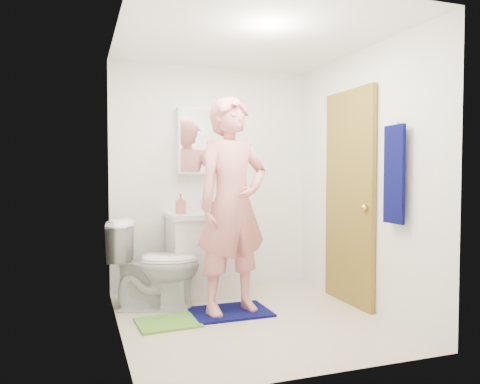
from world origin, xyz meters
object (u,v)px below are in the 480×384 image
Objects in this scene: towel at (394,174)px; toothbrush_cup at (216,207)px; vanity_cabinet at (206,256)px; soap_dispenser at (181,204)px; man at (232,205)px; toilet at (155,264)px; medicine_cabinet at (200,141)px.

toothbrush_cup is at bearing 123.12° from towel.
vanity_cabinet is 1.00× the size of towel.
towel reaches higher than vanity_cabinet.
soap_dispenser reaches higher than vanity_cabinet.
man is (-1.13, 0.76, -0.27)m from towel.
toothbrush_cup is (0.72, 0.45, 0.49)m from toilet.
soap_dispenser is 0.77m from man.
toothbrush_cup is at bearing 19.00° from soap_dispenser.
toilet is at bearing -135.98° from medicine_cabinet.
towel is 4.04× the size of soap_dispenser.
vanity_cabinet is at bearing 6.66° from soap_dispenser.
toothbrush_cup is (0.14, -0.11, -0.70)m from medicine_cabinet.
soap_dispenser is at bearing -28.40° from toilet.
man is (0.63, -0.39, 0.56)m from toilet.
toothbrush_cup reaches higher than vanity_cabinet.
soap_dispenser is (-0.27, -0.03, 0.55)m from vanity_cabinet.
soap_dispenser is at bearing 102.04° from man.
vanity_cabinet is 0.53m from toothbrush_cup.
vanity_cabinet is at bearing 128.47° from towel.
toilet is 0.69m from soap_dispenser.
man is at bearing -96.35° from toothbrush_cup.
vanity_cabinet is 6.34× the size of toothbrush_cup.
vanity_cabinet is at bearing 80.95° from man.
medicine_cabinet reaches higher than toilet.
soap_dispenser is at bearing -136.83° from medicine_cabinet.
medicine_cabinet is 0.75m from soap_dispenser.
medicine_cabinet is 0.37× the size of man.
soap_dispenser is (-0.27, -0.26, -0.65)m from medicine_cabinet.
toothbrush_cup is 0.85m from man.
towel is 2.26m from toilet.
vanity_cabinet is at bearing -43.12° from toilet.
medicine_cabinet reaches higher than man.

